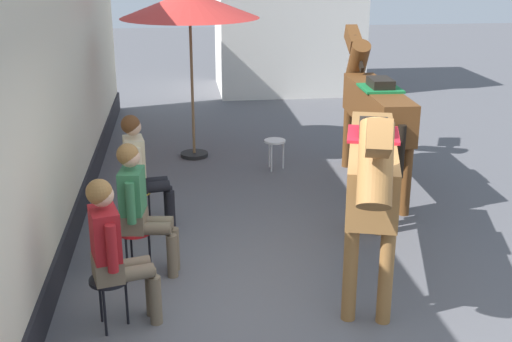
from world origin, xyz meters
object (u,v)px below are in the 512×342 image
at_px(seated_visitor_middle, 139,203).
at_px(spare_stool_white, 275,144).
at_px(seated_visitor_far, 141,166).
at_px(cafe_parasol, 190,5).
at_px(seated_visitor_near, 114,246).
at_px(saddled_horse_near, 372,169).
at_px(saddled_horse_far, 374,105).

distance_m(seated_visitor_middle, spare_stool_white, 3.65).
bearing_deg(seated_visitor_far, cafe_parasol, 76.06).
distance_m(seated_visitor_near, saddled_horse_near, 2.54).
xyz_separation_m(saddled_horse_near, spare_stool_white, (-0.43, 3.48, -0.76)).
distance_m(seated_visitor_near, spare_stool_white, 4.59).
xyz_separation_m(seated_visitor_far, cafe_parasol, (0.68, 2.76, 1.59)).
relative_size(seated_visitor_far, saddled_horse_far, 0.46).
height_order(seated_visitor_far, cafe_parasol, cafe_parasol).
bearing_deg(seated_visitor_middle, cafe_parasol, 80.71).
bearing_deg(saddled_horse_far, seated_visitor_middle, -143.27).
bearing_deg(spare_stool_white, seated_visitor_far, -133.60).
height_order(seated_visitor_middle, spare_stool_white, seated_visitor_middle).
distance_m(seated_visitor_far, spare_stool_white, 2.74).
bearing_deg(seated_visitor_near, saddled_horse_near, 14.87).
bearing_deg(spare_stool_white, seated_visitor_middle, -120.27).
xyz_separation_m(seated_visitor_near, seated_visitor_middle, (0.17, 0.99, 0.00)).
relative_size(seated_visitor_middle, saddled_horse_far, 0.46).
bearing_deg(seated_visitor_middle, saddled_horse_far, 36.73).
bearing_deg(cafe_parasol, seated_visitor_far, -103.94).
relative_size(seated_visitor_near, seated_visitor_middle, 1.00).
distance_m(seated_visitor_near, seated_visitor_middle, 1.00).
bearing_deg(cafe_parasol, saddled_horse_near, -69.28).
distance_m(cafe_parasol, spare_stool_white, 2.43).
relative_size(seated_visitor_middle, seated_visitor_far, 1.00).
distance_m(seated_visitor_far, cafe_parasol, 3.25).
bearing_deg(saddled_horse_near, seated_visitor_far, 146.69).
bearing_deg(saddled_horse_far, seated_visitor_far, -160.22).
height_order(seated_visitor_near, spare_stool_white, seated_visitor_near).
height_order(seated_visitor_middle, cafe_parasol, cafe_parasol).
relative_size(seated_visitor_middle, saddled_horse_near, 0.48).
bearing_deg(cafe_parasol, seated_visitor_middle, -99.29).
relative_size(seated_visitor_far, cafe_parasol, 0.54).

